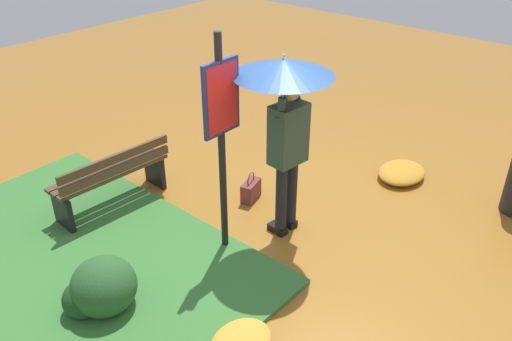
{
  "coord_description": "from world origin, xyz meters",
  "views": [
    {
      "loc": [
        3.69,
        2.86,
        3.49
      ],
      "look_at": [
        0.22,
        -0.12,
        0.85
      ],
      "focal_mm": 36.74,
      "sensor_mm": 36.0,
      "label": 1
    }
  ],
  "objects_px": {
    "person_with_umbrella": "(285,102)",
    "info_sign_post": "(222,124)",
    "park_bench": "(112,178)",
    "handbag": "(251,190)"
  },
  "relations": [
    {
      "from": "info_sign_post",
      "to": "handbag",
      "type": "relative_size",
      "value": 6.22
    },
    {
      "from": "handbag",
      "to": "park_bench",
      "type": "height_order",
      "value": "park_bench"
    },
    {
      "from": "info_sign_post",
      "to": "handbag",
      "type": "height_order",
      "value": "info_sign_post"
    },
    {
      "from": "info_sign_post",
      "to": "park_bench",
      "type": "distance_m",
      "value": 1.87
    },
    {
      "from": "person_with_umbrella",
      "to": "info_sign_post",
      "type": "bearing_deg",
      "value": -26.41
    },
    {
      "from": "info_sign_post",
      "to": "park_bench",
      "type": "xyz_separation_m",
      "value": [
        0.29,
        -1.52,
        -1.04
      ]
    },
    {
      "from": "handbag",
      "to": "park_bench",
      "type": "distance_m",
      "value": 1.63
    },
    {
      "from": "park_bench",
      "to": "person_with_umbrella",
      "type": "bearing_deg",
      "value": 115.66
    },
    {
      "from": "handbag",
      "to": "info_sign_post",
      "type": "bearing_deg",
      "value": 25.39
    },
    {
      "from": "person_with_umbrella",
      "to": "park_bench",
      "type": "bearing_deg",
      "value": -64.34
    }
  ]
}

